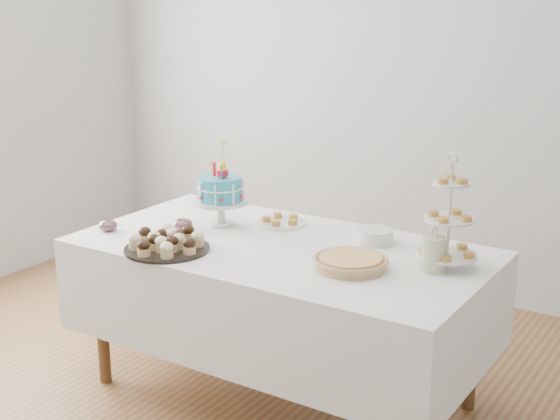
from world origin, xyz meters
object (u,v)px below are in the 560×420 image
Objects in this scene: table at (281,291)px; utensil_pitcher at (434,253)px; pie at (350,262)px; pastry_plate at (281,221)px; jam_bowl_b at (183,224)px; jam_bowl_a at (108,226)px; birthday_cake at (221,203)px; tiered_stand at (449,220)px; plate_stack at (375,236)px; cupcake_tray at (167,241)px.

utensil_pitcher reaches higher than table.
pie is 0.71m from pastry_plate.
table is 0.60m from jam_bowl_b.
jam_bowl_a is 0.37m from jam_bowl_b.
tiered_stand reaches higher than birthday_cake.
tiered_stand is 2.92× the size of plate_stack.
birthday_cake is 4.30× the size of jam_bowl_b.
birthday_cake is 0.57m from jam_bowl_a.
birthday_cake reaches higher than table.
tiered_stand is at bearing 22.59° from cupcake_tray.
jam_bowl_a is 0.41× the size of utensil_pitcher.
birthday_cake is 4.49× the size of jam_bowl_a.
plate_stack is 0.43m from utensil_pitcher.
plate_stack is at bearing 99.99° from pie.
utensil_pitcher is at bearing -29.43° from plate_stack.
table is 0.56m from birthday_cake.
table is 3.82× the size of tiered_stand.
jam_bowl_b is (-0.96, 0.04, -0.00)m from pie.
cupcake_tray is 2.28× the size of plate_stack.
table is 0.79m from utensil_pitcher.
cupcake_tray is 1.20m from utensil_pitcher.
tiered_stand is 0.97m from pastry_plate.
birthday_cake is 0.80m from plate_stack.
utensil_pitcher is (1.27, 0.11, 0.05)m from jam_bowl_b.
plate_stack is at bearing 37.58° from table.
birthday_cake is 1.19m from tiered_stand.
jam_bowl_b is (-0.36, -0.34, 0.01)m from pastry_plate.
jam_bowl_b is at bearing 177.39° from pie.
jam_bowl_a is at bearing -165.60° from tiered_stand.
birthday_cake reaches higher than jam_bowl_b.
cupcake_tray is 1.70× the size of utensil_pitcher.
utensil_pitcher reaches higher than plate_stack.
tiered_stand is 5.28× the size of jam_bowl_a.
jam_bowl_a is at bearing -144.52° from jam_bowl_b.
jam_bowl_a is (-1.19, -0.54, -0.01)m from plate_stack.
plate_stack reaches higher than pie.
pastry_plate is 1.10× the size of utensil_pitcher.
utensil_pitcher is (1.13, 0.40, 0.04)m from cupcake_tray.
birthday_cake is at bearing 93.78° from cupcake_tray.
tiered_stand reaches higher than utensil_pitcher.
plate_stack is at bearing 31.63° from birthday_cake.
pie is 1.42× the size of utensil_pitcher.
utensil_pitcher is (1.16, -0.05, -0.03)m from birthday_cake.
jam_bowl_b is 0.43× the size of utensil_pitcher.
jam_bowl_a is (-1.59, -0.41, -0.18)m from tiered_stand.
plate_stack reaches higher than jam_bowl_a.
utensil_pitcher reaches higher than cupcake_tray.
birthday_cake reaches higher than pastry_plate.
jam_bowl_b is at bearing 116.26° from cupcake_tray.
birthday_cake is at bearing -178.57° from tiered_stand.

